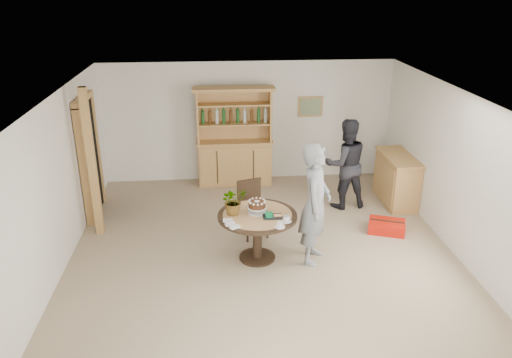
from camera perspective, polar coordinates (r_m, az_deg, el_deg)
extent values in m
plane|color=tan|center=(7.74, 1.00, -9.46)|extent=(7.00, 7.00, 0.00)
cube|color=white|center=(10.47, -0.91, 6.56)|extent=(6.00, 0.04, 2.50)
cube|color=white|center=(7.50, -22.39, -1.62)|extent=(0.04, 7.00, 2.50)
cube|color=white|center=(8.04, 22.86, -0.13)|extent=(0.04, 7.00, 2.50)
cube|color=white|center=(6.78, 1.14, 8.85)|extent=(6.00, 7.00, 0.04)
cube|color=tan|center=(10.53, 6.23, 8.21)|extent=(0.52, 0.03, 0.42)
cube|color=#59724C|center=(10.51, 6.25, 8.19)|extent=(0.44, 0.02, 0.34)
cube|color=black|center=(9.35, -18.52, 2.17)|extent=(0.10, 0.90, 2.10)
cube|color=#BD8050|center=(8.89, -19.08, 1.08)|extent=(0.12, 0.10, 2.10)
cube|color=#BD8050|center=(9.80, -17.79, 3.17)|extent=(0.12, 0.10, 2.10)
cube|color=#BD8050|center=(9.05, -19.22, 8.61)|extent=(0.12, 1.10, 0.10)
cube|color=tan|center=(8.49, -18.25, 1.67)|extent=(0.12, 0.12, 2.50)
cube|color=#BD8050|center=(10.45, -2.43, 1.91)|extent=(1.50, 0.50, 0.90)
cube|color=tan|center=(10.30, -2.47, 4.36)|extent=(1.56, 0.54, 0.04)
cube|color=#BD8050|center=(10.24, -2.55, 7.46)|extent=(1.50, 0.04, 1.06)
cube|color=#BD8050|center=(10.09, -6.68, 7.12)|extent=(0.04, 0.34, 1.06)
cube|color=#BD8050|center=(10.15, 1.65, 7.34)|extent=(0.04, 0.34, 1.06)
cube|color=tan|center=(10.14, -2.49, 6.32)|extent=(1.44, 0.32, 0.03)
cube|color=tan|center=(10.04, -2.53, 8.52)|extent=(1.44, 0.32, 0.03)
cube|color=#BD8050|center=(9.97, -2.56, 10.25)|extent=(1.62, 0.40, 0.06)
cylinder|color=#194C1E|center=(10.09, -5.71, 7.07)|extent=(0.07, 0.07, 0.28)
cylinder|color=#4C2D14|center=(10.09, -4.79, 7.10)|extent=(0.07, 0.07, 0.28)
cylinder|color=#B2BFB2|center=(10.09, -3.88, 7.13)|extent=(0.07, 0.07, 0.28)
cylinder|color=#194C1E|center=(10.10, -2.96, 7.16)|extent=(0.07, 0.07, 0.28)
cylinder|color=#4C2D14|center=(10.10, -2.05, 7.18)|extent=(0.07, 0.07, 0.28)
cylinder|color=#B2BFB2|center=(10.11, -1.14, 7.20)|extent=(0.07, 0.07, 0.28)
cylinder|color=#194C1E|center=(10.12, -0.23, 7.22)|extent=(0.07, 0.07, 0.28)
cylinder|color=#4C2D14|center=(10.14, 0.68, 7.24)|extent=(0.07, 0.07, 0.28)
cube|color=#BD8050|center=(9.91, 15.77, -0.11)|extent=(0.50, 1.20, 0.90)
cube|color=tan|center=(9.74, 16.06, 2.45)|extent=(0.54, 1.26, 0.04)
cylinder|color=black|center=(7.49, 0.16, -4.23)|extent=(1.20, 1.20, 0.04)
cylinder|color=black|center=(7.67, 0.15, -6.71)|extent=(0.14, 0.14, 0.70)
cylinder|color=black|center=(7.84, 0.15, -8.92)|extent=(0.56, 0.56, 0.03)
cylinder|color=tan|center=(7.48, 0.16, -4.06)|extent=(1.04, 1.04, 0.01)
cube|color=black|center=(8.29, -0.30, -3.67)|extent=(0.53, 0.53, 0.04)
cube|color=black|center=(8.34, -0.81, -1.60)|extent=(0.41, 0.16, 0.46)
cube|color=black|center=(8.26, -0.81, -0.20)|extent=(0.41, 0.17, 0.05)
cube|color=black|center=(8.18, -0.98, -5.84)|extent=(0.04, 0.03, 0.44)
cube|color=black|center=(8.31, 1.33, -5.39)|extent=(0.04, 0.03, 0.44)
cube|color=black|center=(8.48, -1.89, -4.79)|extent=(0.04, 0.03, 0.44)
cube|color=black|center=(8.60, 0.35, -4.37)|extent=(0.04, 0.04, 0.44)
cylinder|color=white|center=(7.52, 0.12, -3.82)|extent=(0.28, 0.28, 0.01)
cylinder|color=white|center=(7.51, 0.12, -3.55)|extent=(0.05, 0.05, 0.08)
cylinder|color=white|center=(7.49, 0.12, -3.23)|extent=(0.30, 0.30, 0.01)
cylinder|color=#422412|center=(7.47, 0.12, -2.89)|extent=(0.26, 0.26, 0.09)
cylinder|color=white|center=(7.45, 0.12, -2.57)|extent=(0.08, 0.08, 0.01)
sphere|color=white|center=(7.46, 1.04, -2.54)|extent=(0.04, 0.04, 0.04)
sphere|color=white|center=(7.51, 0.88, -2.36)|extent=(0.04, 0.04, 0.04)
sphere|color=white|center=(7.55, 0.51, -2.23)|extent=(0.04, 0.04, 0.04)
sphere|color=white|center=(7.56, 0.04, -2.20)|extent=(0.04, 0.04, 0.04)
sphere|color=white|center=(7.54, -0.40, -2.26)|extent=(0.04, 0.04, 0.04)
sphere|color=white|center=(7.49, -0.71, -2.41)|extent=(0.04, 0.04, 0.04)
sphere|color=white|center=(7.44, -0.80, -2.61)|extent=(0.04, 0.04, 0.04)
sphere|color=white|center=(7.38, -0.64, -2.80)|extent=(0.04, 0.04, 0.04)
sphere|color=white|center=(7.35, -0.27, -2.93)|extent=(0.04, 0.04, 0.04)
sphere|color=white|center=(7.34, 0.21, -2.96)|extent=(0.04, 0.04, 0.04)
sphere|color=white|center=(7.36, 0.66, -2.89)|extent=(0.04, 0.04, 0.04)
sphere|color=white|center=(7.40, 0.97, -2.74)|extent=(0.04, 0.04, 0.04)
imported|color=#3F7233|center=(7.42, -2.57, -2.49)|extent=(0.47, 0.44, 0.42)
cube|color=black|center=(7.39, 1.94, -4.32)|extent=(0.30, 0.20, 0.01)
cube|color=#0D7A41|center=(7.37, 1.48, -4.10)|extent=(0.10, 0.10, 0.06)
cube|color=#0D7A41|center=(7.35, 1.48, -3.86)|extent=(0.11, 0.02, 0.01)
cylinder|color=silver|center=(7.27, 3.50, -4.83)|extent=(0.15, 0.15, 0.01)
imported|color=silver|center=(7.25, 3.51, -4.53)|extent=(0.10, 0.10, 0.08)
cylinder|color=silver|center=(7.11, 2.74, -5.49)|extent=(0.15, 0.15, 0.01)
imported|color=silver|center=(7.09, 2.74, -5.20)|extent=(0.08, 0.08, 0.07)
cube|color=white|center=(7.27, -3.25, -4.73)|extent=(0.14, 0.08, 0.03)
cube|color=white|center=(7.17, -2.98, -5.16)|extent=(0.16, 0.11, 0.03)
cube|color=white|center=(7.08, -2.46, -5.51)|extent=(0.16, 0.14, 0.03)
imported|color=slate|center=(7.43, 6.78, -2.86)|extent=(0.66, 0.80, 1.87)
imported|color=black|center=(9.35, 10.17, 1.73)|extent=(0.90, 0.74, 1.71)
cube|color=red|center=(8.84, 14.70, -5.27)|extent=(0.70, 0.58, 0.20)
cube|color=black|center=(8.79, 14.77, -4.66)|extent=(0.54, 0.23, 0.01)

